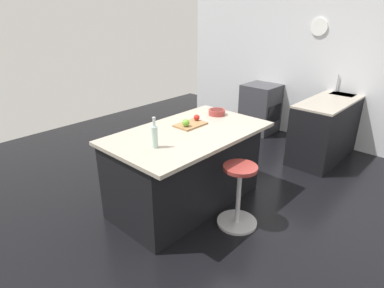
% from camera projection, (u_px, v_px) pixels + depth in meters
% --- Properties ---
extents(ground_plane, '(7.84, 7.84, 0.00)m').
position_uv_depth(ground_plane, '(204.00, 205.00, 3.90)').
color(ground_plane, black).
extents(interior_partition_left, '(0.15, 5.58, 2.77)m').
position_uv_depth(interior_partition_left, '(323.00, 61.00, 5.39)').
color(interior_partition_left, silver).
rests_on(interior_partition_left, ground_plane).
extents(sink_cabinet, '(2.06, 0.60, 1.21)m').
position_uv_depth(sink_cabinet, '(334.00, 124.00, 5.23)').
color(sink_cabinet, black).
rests_on(sink_cabinet, ground_plane).
extents(oven_range, '(0.60, 0.61, 0.90)m').
position_uv_depth(oven_range, '(260.00, 108.00, 6.10)').
color(oven_range, '#38383D').
rests_on(oven_range, ground_plane).
extents(kitchen_island, '(1.84, 1.09, 0.93)m').
position_uv_depth(kitchen_island, '(186.00, 167.00, 3.81)').
color(kitchen_island, black).
rests_on(kitchen_island, ground_plane).
extents(stool_by_window, '(0.44, 0.44, 0.71)m').
position_uv_depth(stool_by_window, '(238.00, 197.00, 3.44)').
color(stool_by_window, '#B7B7BC').
rests_on(stool_by_window, ground_plane).
extents(cutting_board, '(0.36, 0.24, 0.02)m').
position_uv_depth(cutting_board, '(190.00, 125.00, 3.77)').
color(cutting_board, olive).
rests_on(cutting_board, kitchen_island).
extents(apple_green, '(0.09, 0.09, 0.09)m').
position_uv_depth(apple_green, '(186.00, 123.00, 3.67)').
color(apple_green, '#609E2D').
rests_on(apple_green, cutting_board).
extents(apple_red, '(0.07, 0.07, 0.07)m').
position_uv_depth(apple_red, '(197.00, 117.00, 3.87)').
color(apple_red, red).
rests_on(apple_red, cutting_board).
extents(water_bottle, '(0.06, 0.06, 0.31)m').
position_uv_depth(water_bottle, '(155.00, 136.00, 3.14)').
color(water_bottle, silver).
rests_on(water_bottle, kitchen_island).
extents(fruit_bowl, '(0.21, 0.21, 0.07)m').
position_uv_depth(fruit_bowl, '(217.00, 112.00, 4.14)').
color(fruit_bowl, '#993833').
rests_on(fruit_bowl, kitchen_island).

